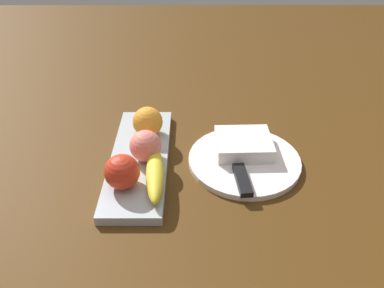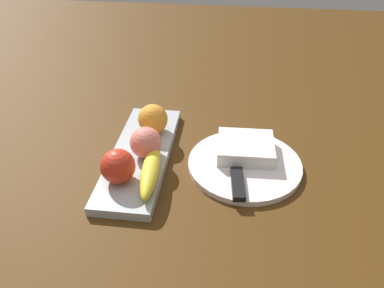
% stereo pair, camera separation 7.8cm
% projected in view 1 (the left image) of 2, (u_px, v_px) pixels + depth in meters
% --- Properties ---
extents(ground_plane, '(2.40, 2.40, 0.00)m').
position_uv_depth(ground_plane, '(134.00, 166.00, 0.80)').
color(ground_plane, '#482C0E').
extents(fruit_tray, '(0.36, 0.12, 0.02)m').
position_uv_depth(fruit_tray, '(140.00, 159.00, 0.81)').
color(fruit_tray, '#B0BAC2').
rests_on(fruit_tray, ground_plane).
extents(apple, '(0.07, 0.07, 0.07)m').
position_uv_depth(apple, '(122.00, 172.00, 0.70)').
color(apple, red).
rests_on(apple, fruit_tray).
extents(banana, '(0.17, 0.05, 0.03)m').
position_uv_depth(banana, '(155.00, 173.00, 0.73)').
color(banana, yellow).
rests_on(banana, fruit_tray).
extents(orange_near_apple, '(0.07, 0.07, 0.07)m').
position_uv_depth(orange_near_apple, '(148.00, 122.00, 0.85)').
color(orange_near_apple, orange).
rests_on(orange_near_apple, fruit_tray).
extents(peach, '(0.07, 0.07, 0.07)m').
position_uv_depth(peach, '(146.00, 145.00, 0.78)').
color(peach, '#E8786B').
rests_on(peach, fruit_tray).
extents(dinner_plate, '(0.24, 0.24, 0.01)m').
position_uv_depth(dinner_plate, '(244.00, 160.00, 0.81)').
color(dinner_plate, white).
rests_on(dinner_plate, ground_plane).
extents(folded_napkin, '(0.11, 0.12, 0.03)m').
position_uv_depth(folded_napkin, '(243.00, 144.00, 0.82)').
color(folded_napkin, white).
rests_on(folded_napkin, dinner_plate).
extents(knife, '(0.18, 0.04, 0.01)m').
position_uv_depth(knife, '(241.00, 175.00, 0.75)').
color(knife, silver).
rests_on(knife, dinner_plate).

